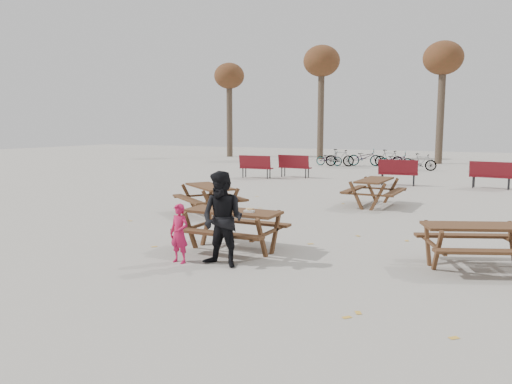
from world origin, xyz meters
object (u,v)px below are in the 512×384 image
at_px(adult, 223,219).
at_px(picnic_table_north, 210,200).
at_px(food_tray, 249,211).
at_px(child, 179,233).
at_px(picnic_table_east, 476,247).
at_px(picnic_table_far, 374,193).
at_px(soda_bottle, 226,208).
at_px(main_picnic_table, 233,220).

height_order(adult, picnic_table_north, adult).
relative_size(food_tray, child, 0.18).
distance_m(adult, picnic_table_east, 4.21).
relative_size(picnic_table_north, picnic_table_far, 0.97).
xyz_separation_m(soda_bottle, adult, (0.38, -0.79, -0.05)).
bearing_deg(child, picnic_table_north, 119.78).
distance_m(child, picnic_table_east, 4.96).
bearing_deg(food_tray, picnic_table_north, 131.29).
height_order(main_picnic_table, adult, adult).
height_order(food_tray, picnic_table_north, food_tray).
height_order(food_tray, adult, adult).
bearing_deg(picnic_table_east, child, 179.35).
bearing_deg(child, food_tray, 57.81).
bearing_deg(soda_bottle, picnic_table_north, 125.84).
bearing_deg(picnic_table_north, child, -28.78).
bearing_deg(food_tray, main_picnic_table, 172.69).
relative_size(child, picnic_table_far, 0.55).
bearing_deg(main_picnic_table, picnic_table_east, 10.26).
xyz_separation_m(main_picnic_table, picnic_table_east, (4.17, 0.75, -0.22)).
height_order(soda_bottle, adult, adult).
bearing_deg(picnic_table_east, adult, -178.39).
xyz_separation_m(picnic_table_east, picnic_table_north, (-6.59, 2.38, 0.02)).
height_order(picnic_table_north, picnic_table_far, picnic_table_far).
distance_m(soda_bottle, picnic_table_north, 4.12).
height_order(food_tray, picnic_table_east, food_tray).
xyz_separation_m(food_tray, picnic_table_north, (-2.80, 3.18, -0.41)).
height_order(food_tray, soda_bottle, soda_bottle).
height_order(soda_bottle, picnic_table_east, soda_bottle).
height_order(main_picnic_table, picnic_table_east, main_picnic_table).
xyz_separation_m(main_picnic_table, adult, (0.35, -0.98, 0.21)).
xyz_separation_m(main_picnic_table, child, (-0.43, -1.12, -0.07)).
distance_m(soda_bottle, child, 1.07).
distance_m(main_picnic_table, soda_bottle, 0.32).
xyz_separation_m(soda_bottle, child, (-0.40, -0.93, -0.33)).
bearing_deg(picnic_table_far, adult, 175.61).
xyz_separation_m(main_picnic_table, food_tray, (0.38, -0.05, 0.21)).
distance_m(picnic_table_east, picnic_table_far, 6.41).
bearing_deg(main_picnic_table, adult, -70.21).
bearing_deg(main_picnic_table, child, -110.89).
distance_m(child, picnic_table_far, 7.72).
xyz_separation_m(main_picnic_table, soda_bottle, (-0.02, -0.18, 0.26)).
bearing_deg(picnic_table_east, main_picnic_table, 167.44).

